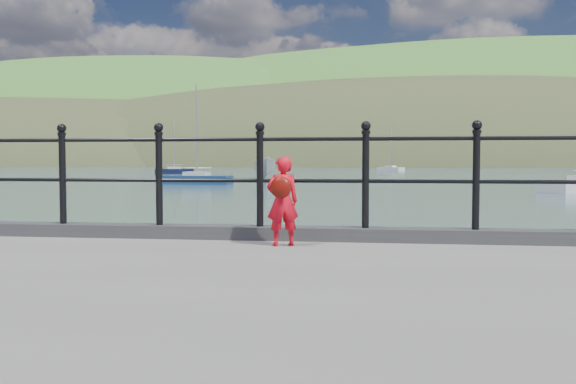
# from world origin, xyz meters

# --- Properties ---
(ground) EXTENTS (600.00, 600.00, 0.00)m
(ground) POSITION_xyz_m (0.00, 0.00, 0.00)
(ground) COLOR #2D4251
(ground) RESTS_ON ground
(kerb) EXTENTS (60.00, 0.30, 0.15)m
(kerb) POSITION_xyz_m (0.00, -0.15, 1.07)
(kerb) COLOR #28282B
(kerb) RESTS_ON quay
(railing) EXTENTS (18.11, 0.11, 1.20)m
(railing) POSITION_xyz_m (0.00, -0.15, 1.82)
(railing) COLOR black
(railing) RESTS_ON kerb
(far_shore) EXTENTS (830.00, 200.00, 156.00)m
(far_shore) POSITION_xyz_m (38.34, 239.41, -22.57)
(far_shore) COLOR #333A21
(far_shore) RESTS_ON ground
(child) EXTENTS (0.41, 0.36, 0.95)m
(child) POSITION_xyz_m (-0.27, -0.65, 1.49)
(child) COLOR red
(child) RESTS_ON quay
(launch_white) EXTENTS (3.46, 6.13, 2.23)m
(launch_white) POSITION_xyz_m (-9.80, 54.02, 1.12)
(launch_white) COLOR beige
(launch_white) RESTS_ON ground
(sailboat_port) EXTENTS (5.63, 2.38, 8.01)m
(sailboat_port) POSITION_xyz_m (-12.77, 39.47, 0.34)
(sailboat_port) COLOR navy
(sailboat_port) RESTS_ON ground
(sailboat_deep) EXTENTS (4.71, 4.86, 7.84)m
(sailboat_deep) POSITION_xyz_m (4.36, 98.79, 0.34)
(sailboat_deep) COLOR silver
(sailboat_deep) RESTS_ON ground
(sailboat_left) EXTENTS (5.53, 2.89, 7.63)m
(sailboat_left) POSITION_xyz_m (-26.11, 74.73, 0.34)
(sailboat_left) COLOR black
(sailboat_left) RESTS_ON ground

